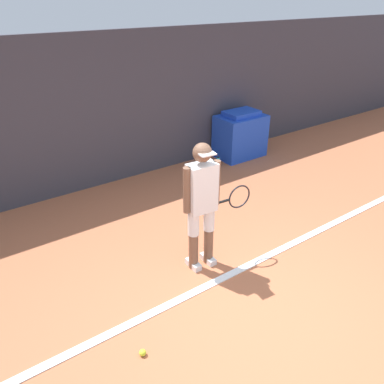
{
  "coord_description": "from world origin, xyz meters",
  "views": [
    {
      "loc": [
        -2.3,
        -2.02,
        3.12
      ],
      "look_at": [
        -0.01,
        1.27,
        0.97
      ],
      "focal_mm": 35.0,
      "sensor_mm": 36.0,
      "label": 1
    }
  ],
  "objects_px": {
    "tennis_ball": "(143,353)",
    "tennis_player": "(203,202)",
    "water_bottle": "(218,162)",
    "covered_chair": "(240,135)"
  },
  "relations": [
    {
      "from": "tennis_ball",
      "to": "tennis_player",
      "type": "bearing_deg",
      "value": 31.67
    },
    {
      "from": "tennis_ball",
      "to": "water_bottle",
      "type": "xyz_separation_m",
      "value": [
        3.37,
        3.1,
        0.06
      ]
    },
    {
      "from": "covered_chair",
      "to": "tennis_ball",
      "type": "bearing_deg",
      "value": -141.29
    },
    {
      "from": "tennis_ball",
      "to": "covered_chair",
      "type": "bearing_deg",
      "value": 38.71
    },
    {
      "from": "tennis_ball",
      "to": "covered_chair",
      "type": "height_order",
      "value": "covered_chair"
    },
    {
      "from": "tennis_player",
      "to": "tennis_ball",
      "type": "bearing_deg",
      "value": -142.78
    },
    {
      "from": "tennis_ball",
      "to": "water_bottle",
      "type": "relative_size",
      "value": 0.33
    },
    {
      "from": "covered_chair",
      "to": "water_bottle",
      "type": "height_order",
      "value": "covered_chair"
    },
    {
      "from": "tennis_ball",
      "to": "water_bottle",
      "type": "height_order",
      "value": "water_bottle"
    },
    {
      "from": "tennis_player",
      "to": "water_bottle",
      "type": "relative_size",
      "value": 8.03
    }
  ]
}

